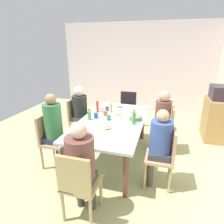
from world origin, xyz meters
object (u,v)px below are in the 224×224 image
object	(u,v)px
plate_0	(131,112)
cup_0	(109,117)
microwave	(221,93)
cup_1	(107,109)
bottle_2	(89,115)
bottle_1	(111,107)
plate_1	(120,108)
chair_5	(51,138)
plate_3	(101,109)
cup_4	(121,111)
dining_table	(112,124)
bowl_0	(135,118)
chair_3	(77,117)
plate_4	(84,132)
plate_5	(118,114)
bottle_0	(97,106)
chair_1	(78,183)
person_1	(81,162)
plate_2	(107,128)
person_0	(160,142)
chair_0	(165,154)
person_2	(162,116)
person_5	(54,126)
person_3	(80,108)
chair_2	(166,127)
chair_4	(127,108)
cup_3	(96,115)
side_cabinet	(215,119)
bottle_3	(134,118)

from	to	relation	value
plate_0	cup_0	bearing A→B (deg)	-32.13
microwave	cup_1	bearing A→B (deg)	-68.19
bottle_2	bottle_1	bearing A→B (deg)	151.25
plate_1	bottle_2	xyz separation A→B (m)	(0.76, -0.35, 0.08)
chair_5	microwave	distance (m)	3.44
plate_3	cup_4	distance (m)	0.43
dining_table	bowl_0	size ratio (longest dim) A/B	9.00
chair_3	microwave	distance (m)	3.03
plate_4	cup_4	bearing A→B (deg)	161.86
plate_5	bottle_0	size ratio (longest dim) A/B	0.96
chair_1	person_1	world-z (taller)	person_1
plate_3	plate_1	bearing A→B (deg)	118.88
bottle_1	plate_2	bearing A→B (deg)	11.52
person_0	plate_1	size ratio (longest dim) A/B	4.90
chair_0	bottle_1	distance (m)	1.40
chair_1	bottle_0	world-z (taller)	bottle_0
person_0	bowl_0	world-z (taller)	person_0
bottle_1	microwave	xyz separation A→B (m)	(-0.96, 2.07, 0.21)
chair_0	bottle_1	xyz separation A→B (m)	(-0.88, -1.04, 0.32)
person_2	chair_5	bearing A→B (deg)	-60.54
person_0	person_5	bearing A→B (deg)	-90.00
person_3	person_5	size ratio (longest dim) A/B	0.94
chair_2	cup_4	size ratio (longest dim) A/B	8.25
dining_table	plate_5	bearing A→B (deg)	172.03
chair_4	bowl_0	bearing A→B (deg)	17.35
plate_0	bottle_0	size ratio (longest dim) A/B	1.03
person_0	plate_0	distance (m)	1.14
plate_0	person_3	bearing A→B (deg)	-90.56
plate_5	plate_0	bearing A→B (deg)	135.88
plate_0	cup_4	bearing A→B (deg)	-71.93
plate_5	plate_4	bearing A→B (deg)	-19.72
chair_0	person_0	bearing A→B (deg)	-90.00
cup_3	bottle_2	xyz separation A→B (m)	(0.11, -0.08, 0.04)
cup_3	bowl_0	bearing A→B (deg)	98.22
cup_3	side_cabinet	size ratio (longest dim) A/B	0.12
plate_0	bottle_3	xyz separation A→B (m)	(0.55, 0.14, 0.10)
person_2	chair_5	size ratio (longest dim) A/B	1.34
dining_table	cup_4	bearing A→B (deg)	171.67
side_cabinet	cup_1	bearing A→B (deg)	-68.19
person_5	chair_0	bearing A→B (deg)	90.00
cup_4	bottle_3	distance (m)	0.60
bottle_3	cup_0	bearing A→B (deg)	-98.38
chair_4	plate_1	size ratio (longest dim) A/B	3.79
plate_0	cup_0	world-z (taller)	cup_0
chair_5	cup_0	xyz separation A→B (m)	(-0.49, 0.86, 0.27)
person_5	cup_1	size ratio (longest dim) A/B	11.52
plate_2	plate_4	size ratio (longest dim) A/B	1.15
chair_5	bottle_3	world-z (taller)	bottle_3
plate_4	bottle_2	distance (m)	0.52
cup_4	person_3	bearing A→B (deg)	-94.55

